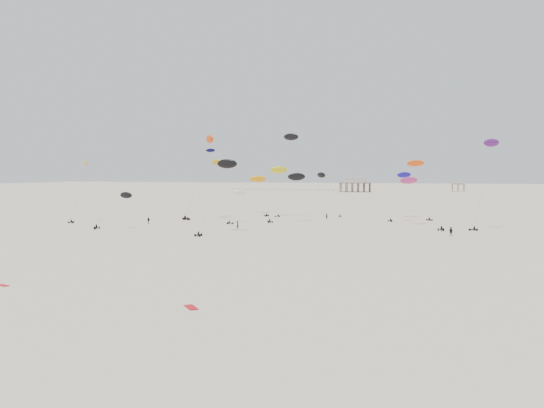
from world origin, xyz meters
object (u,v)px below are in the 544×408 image
(pavilion_main, at_px, (355,186))
(rig_0, at_px, (114,208))
(pavilion_small, at_px, (458,186))
(rig_3, at_px, (401,184))
(spectator_0, at_px, (238,229))

(pavilion_main, height_order, rig_0, pavilion_main)
(pavilion_small, height_order, rig_3, rig_3)
(pavilion_small, height_order, rig_0, rig_0)
(pavilion_main, xyz_separation_m, rig_3, (35.61, -217.29, 6.22))
(rig_3, bearing_deg, spectator_0, 14.31)
(rig_0, height_order, rig_3, rig_3)
(pavilion_main, relative_size, rig_0, 2.15)
(spectator_0, bearing_deg, rig_3, -83.11)
(pavilion_small, relative_size, rig_3, 0.64)
(pavilion_small, xyz_separation_m, rig_0, (-101.44, -285.91, 1.53))
(pavilion_small, bearing_deg, rig_3, -97.92)
(rig_3, distance_m, spectator_0, 50.25)
(spectator_0, bearing_deg, rig_0, 70.68)
(spectator_0, bearing_deg, pavilion_small, -47.47)
(pavilion_small, bearing_deg, pavilion_main, -156.80)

